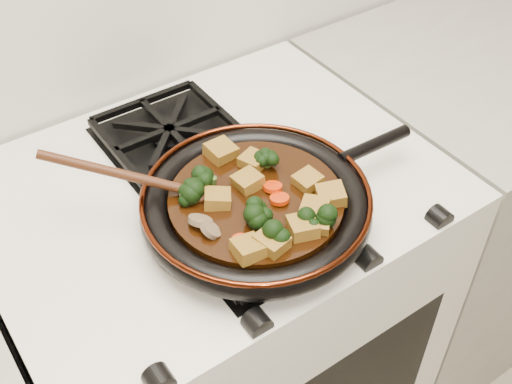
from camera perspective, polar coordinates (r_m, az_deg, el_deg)
stove at (r=1.42m, az=-3.12°, el=-12.62°), size 0.76×0.60×0.90m
burner_grate_front at (r=0.99m, az=0.24°, el=-3.10°), size 0.23×0.23×0.03m
burner_grate_back at (r=1.17m, az=-7.67°, el=5.16°), size 0.23×0.23×0.03m
skillet at (r=0.98m, az=0.10°, el=-1.07°), size 0.48×0.35×0.05m
braising_sauce at (r=0.97m, az=0.00°, el=-0.90°), size 0.27×0.27×0.02m
tofu_cube_0 at (r=0.98m, az=-0.73°, el=0.95°), size 0.04×0.04×0.03m
tofu_cube_1 at (r=0.99m, az=4.61°, el=0.99°), size 0.04×0.04×0.02m
tofu_cube_2 at (r=0.94m, az=5.26°, el=-1.57°), size 0.06×0.06×0.03m
tofu_cube_3 at (r=0.96m, az=6.67°, el=-0.32°), size 0.06×0.05×0.03m
tofu_cube_4 at (r=1.02m, az=-0.23°, el=2.75°), size 0.05×0.05×0.02m
tofu_cube_5 at (r=1.04m, az=-3.14°, el=3.60°), size 0.05×0.05×0.03m
tofu_cube_6 at (r=0.88m, az=-0.71°, el=-5.09°), size 0.04×0.05×0.03m
tofu_cube_7 at (r=0.89m, az=1.42°, el=-4.49°), size 0.04×0.05×0.02m
tofu_cube_8 at (r=0.92m, az=5.35°, el=-2.72°), size 0.06×0.06×0.03m
tofu_cube_9 at (r=0.96m, az=-3.45°, el=-0.61°), size 0.06×0.05×0.03m
tofu_cube_10 at (r=0.91m, az=4.18°, el=-3.13°), size 0.05×0.05×0.03m
broccoli_floret_0 at (r=0.89m, az=1.12°, el=-4.17°), size 0.09×0.08×0.07m
broccoli_floret_1 at (r=0.98m, az=-3.93°, el=1.13°), size 0.09×0.08×0.07m
broccoli_floret_2 at (r=0.97m, az=-6.11°, el=-0.14°), size 0.07×0.07×0.07m
broccoli_floret_3 at (r=0.92m, az=5.24°, el=-2.39°), size 0.06×0.06×0.06m
broccoli_floret_4 at (r=0.93m, az=0.26°, el=-1.84°), size 0.08×0.08×0.06m
broccoli_floret_5 at (r=1.01m, az=0.97°, el=2.83°), size 0.07×0.06×0.07m
carrot_coin_0 at (r=0.96m, az=2.10°, el=-0.62°), size 0.03×0.03×0.01m
carrot_coin_1 at (r=0.98m, az=1.50°, el=0.45°), size 0.03×0.03×0.02m
carrot_coin_2 at (r=1.00m, az=-4.76°, el=1.59°), size 0.03×0.03×0.02m
carrot_coin_3 at (r=0.92m, az=4.04°, el=-2.85°), size 0.03×0.03×0.02m
carrot_coin_4 at (r=0.90m, az=-1.36°, el=-4.47°), size 0.03×0.03×0.01m
mushroom_slice_0 at (r=0.97m, az=-5.81°, el=-0.13°), size 0.05×0.05×0.03m
mushroom_slice_1 at (r=0.91m, az=-4.05°, el=-3.38°), size 0.04×0.04×0.03m
mushroom_slice_2 at (r=0.93m, az=-5.00°, el=-2.55°), size 0.05×0.05×0.02m
wooden_spoon at (r=0.97m, az=-9.11°, el=0.89°), size 0.14×0.11×0.24m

